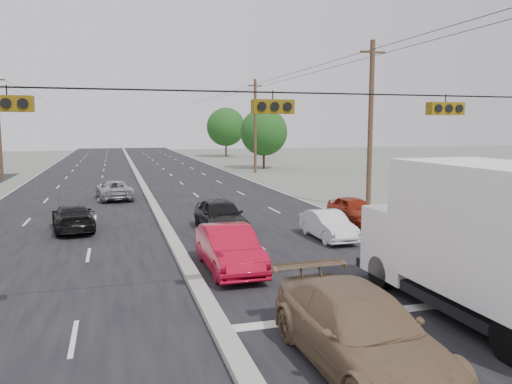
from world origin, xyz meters
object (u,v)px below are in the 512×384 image
utility_pole_right_b (370,124)px  queue_car_e (354,210)px  box_truck (483,239)px  red_sedan (229,249)px  tree_right_mid (264,132)px  queue_car_a (221,216)px  tan_sedan (359,331)px  queue_car_b (328,226)px  oncoming_far (114,190)px  utility_pole_right_c (255,125)px  tree_right_far (226,127)px  oncoming_near (73,217)px

utility_pole_right_b → queue_car_e: 6.51m
box_truck → red_sedan: size_ratio=1.73×
tree_right_mid → queue_car_a: (-12.57, -34.23, -3.55)m
utility_pole_right_b → tan_sedan: 21.21m
utility_pole_right_b → red_sedan: size_ratio=2.15×
box_truck → queue_car_b: (-0.00, 9.50, -1.46)m
tree_right_mid → oncoming_far: bearing=-128.7°
queue_car_a → red_sedan: bearing=-102.3°
utility_pole_right_c → red_sedan: size_ratio=2.15×
tan_sedan → queue_car_b: (4.33, 11.15, -0.18)m
utility_pole_right_c → red_sedan: bearing=-107.4°
utility_pole_right_b → tree_right_mid: utility_pole_right_b is taller
queue_car_a → queue_car_e: bearing=0.7°
utility_pole_right_c → tree_right_far: 30.20m
box_truck → utility_pole_right_b: bearing=69.4°
tree_right_mid → queue_car_e: bearing=-99.1°
tan_sedan → queue_car_e: tan_sedan is taller
tree_right_mid → queue_car_e: size_ratio=1.83×
tree_right_far → queue_car_e: size_ratio=2.09×
utility_pole_right_b → tree_right_far: utility_pole_right_b is taller
tree_right_mid → oncoming_near: tree_right_mid is taller
tree_right_far → queue_car_a: tree_right_far is taller
tan_sedan → queue_car_a: tan_sedan is taller
red_sedan → queue_car_b: 6.36m
utility_pole_right_b → oncoming_far: utility_pole_right_b is taller
tree_right_mid → oncoming_near: size_ratio=1.60×
tree_right_far → utility_pole_right_b: bearing=-93.6°
utility_pole_right_b → oncoming_far: size_ratio=2.13×
tree_right_far → queue_car_a: (-13.57, -59.23, -4.17)m
utility_pole_right_c → queue_car_a: size_ratio=2.16×
queue_car_b → utility_pole_right_b: bearing=49.9°
queue_car_b → tree_right_far: bearing=81.1°
oncoming_near → oncoming_far: oncoming_far is taller
tree_right_mid → tan_sedan: (-12.63, -48.14, -3.54)m
queue_car_b → oncoming_far: oncoming_far is taller
tree_right_far → tan_sedan: size_ratio=1.48×
tree_right_far → queue_car_b: size_ratio=2.17×
tree_right_far → queue_car_e: bearing=-96.2°
queue_car_b → box_truck: bearing=-90.4°
utility_pole_right_c → tree_right_mid: size_ratio=1.40×
queue_car_e → queue_car_b: bearing=-133.3°
tree_right_mid → queue_car_e: 34.40m
queue_car_a → oncoming_far: size_ratio=0.99×
queue_car_a → queue_car_e: queue_car_a is taller
queue_car_e → oncoming_far: (-11.94, 12.12, -0.01)m
utility_pole_right_c → utility_pole_right_b: bearing=-90.0°
tan_sedan → queue_car_a: bearing=88.2°
oncoming_far → queue_car_e: bearing=128.6°
utility_pole_right_c → tan_sedan: bearing=-103.2°
oncoming_near → tree_right_mid: bearing=-128.9°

